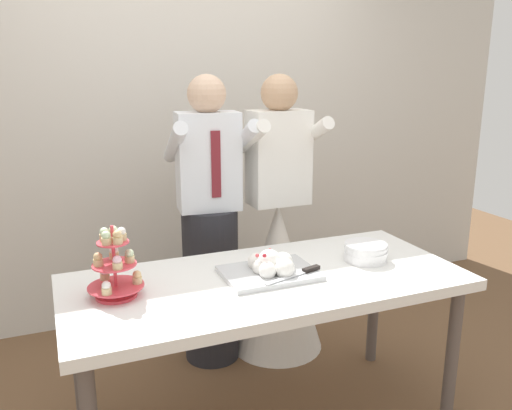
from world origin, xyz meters
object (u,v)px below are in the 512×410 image
object	(u,v)px
cupcake_stand	(115,266)
person_bride	(277,257)
main_cake_tray	(271,267)
dessert_table	(267,292)
person_groom	(210,238)
plate_stack	(366,252)

from	to	relation	value
cupcake_stand	person_bride	xyz separation A→B (m)	(1.02, 0.64, -0.32)
cupcake_stand	main_cake_tray	size ratio (longest dim) A/B	0.71
dessert_table	main_cake_tray	size ratio (longest dim) A/B	4.17
cupcake_stand	person_groom	distance (m)	0.92
person_groom	person_bride	world-z (taller)	same
dessert_table	plate_stack	world-z (taller)	plate_stack
dessert_table	plate_stack	size ratio (longest dim) A/B	8.51
dessert_table	main_cake_tray	bearing A→B (deg)	23.01
person_groom	person_bride	size ratio (longest dim) A/B	1.00
cupcake_stand	person_bride	distance (m)	1.25
dessert_table	cupcake_stand	xyz separation A→B (m)	(-0.66, 0.05, 0.21)
cupcake_stand	plate_stack	xyz separation A→B (m)	(1.19, -0.04, -0.09)
dessert_table	main_cake_tray	distance (m)	0.12
dessert_table	cupcake_stand	world-z (taller)	cupcake_stand
dessert_table	main_cake_tray	xyz separation A→B (m)	(0.02, 0.01, 0.11)
main_cake_tray	plate_stack	size ratio (longest dim) A/B	2.04
dessert_table	person_bride	distance (m)	0.79
person_bride	dessert_table	bearing A→B (deg)	-118.19
person_bride	main_cake_tray	bearing A→B (deg)	-116.92
plate_stack	person_bride	bearing A→B (deg)	103.61
person_groom	plate_stack	bearing A→B (deg)	-50.90
dessert_table	person_groom	xyz separation A→B (m)	(-0.04, 0.72, 0.05)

